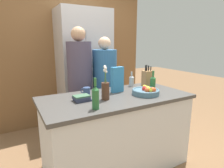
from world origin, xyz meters
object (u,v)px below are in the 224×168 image
cereal_box (117,80)px  bottle_vinegar (95,97)px  person_in_blue (105,84)px  fruit_bowl (146,91)px  person_at_sink (80,81)px  knife_block (147,79)px  flower_vase (105,89)px  coffee_mug (86,91)px  bottle_oil (132,80)px  bottle_wine (153,83)px  refrigerator (84,70)px  book_stack (82,98)px

cereal_box → bottle_vinegar: size_ratio=1.06×
bottle_vinegar → person_in_blue: (0.58, 0.95, -0.13)m
fruit_bowl → cereal_box: cereal_box is taller
person_at_sink → knife_block: bearing=-35.2°
flower_vase → coffee_mug: (-0.10, 0.29, -0.07)m
coffee_mug → person_in_blue: 0.64m
bottle_oil → bottle_vinegar: bottle_vinegar is taller
fruit_bowl → bottle_wine: (0.21, 0.13, 0.06)m
refrigerator → fruit_bowl: size_ratio=6.41×
refrigerator → bottle_oil: (0.32, -0.99, -0.04)m
bottle_wine → bottle_vinegar: bearing=-163.3°
person_at_sink → bottle_oil: bearing=-31.8°
book_stack → flower_vase: bearing=-17.7°
book_stack → person_in_blue: (0.61, 0.65, -0.05)m
knife_block → coffee_mug: knife_block is taller
refrigerator → cereal_box: bearing=-90.9°
person_in_blue → knife_block: bearing=-27.5°
knife_block → person_at_sink: size_ratio=0.18×
bottle_oil → cereal_box: bearing=-152.4°
bottle_vinegar → person_in_blue: person_in_blue is taller
bottle_wine → person_in_blue: size_ratio=0.16×
refrigerator → person_at_sink: (-0.30, -0.60, -0.06)m
refrigerator → knife_block: size_ratio=6.62×
fruit_bowl → bottle_oil: bearing=76.6°
bottle_vinegar → bottle_wine: (0.93, 0.28, -0.02)m
bottle_oil → coffee_mug: bearing=-172.5°
fruit_bowl → person_at_sink: 0.99m
knife_block → bottle_vinegar: 1.07m
bottle_oil → bottle_vinegar: (-0.82, -0.60, 0.03)m
bottle_oil → person_in_blue: bearing=125.7°
flower_vase → person_at_sink: person_at_sink is taller
person_at_sink → bottle_wine: bearing=-44.0°
coffee_mug → bottle_wine: bottle_wine is taller
refrigerator → bottle_wine: bearing=-72.1°
cereal_box → person_in_blue: person_in_blue is taller
knife_block → person_at_sink: 0.95m
coffee_mug → person_at_sink: bearing=78.8°
bottle_vinegar → person_in_blue: 1.12m
refrigerator → fruit_bowl: (0.21, -1.45, -0.08)m
bottle_wine → person_at_sink: (-0.72, 0.72, -0.03)m
knife_block → bottle_oil: bearing=132.2°
refrigerator → flower_vase: refrigerator is taller
coffee_mug → bottle_vinegar: 0.53m
person_in_blue → person_at_sink: bearing=-163.5°
book_stack → person_at_sink: 0.75m
coffee_mug → cereal_box: bearing=-12.6°
bottle_oil → bottle_vinegar: 1.02m
book_stack → person_in_blue: size_ratio=0.11×
bottle_oil → person_in_blue: 0.43m
refrigerator → bottle_wine: size_ratio=8.06×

